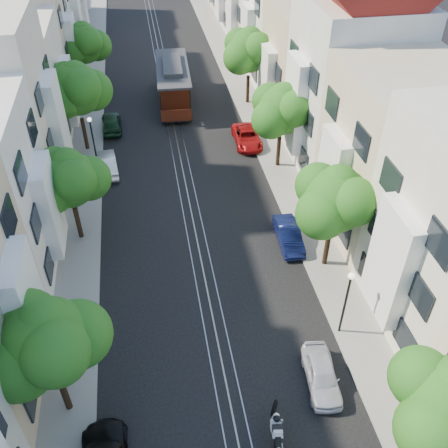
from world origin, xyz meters
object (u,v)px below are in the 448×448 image
lamp_east (347,295)px  cable_car (173,82)px  tree_w_b (69,180)px  parked_car_w_far (112,122)px  lamp_west (92,135)px  parked_car_e_far (247,137)px  tree_e_c (283,111)px  parked_car_e_mid (289,235)px  parked_car_w_mid (107,164)px  tree_w_a (48,343)px  tree_w_c (77,90)px  tree_w_d (84,45)px  tree_e_b (336,201)px  tree_e_d (250,51)px  parked_car_e_near (322,375)px  sportbike_rider (276,428)px

lamp_east → cable_car: size_ratio=0.45×
tree_w_b → parked_car_w_far: (1.91, 14.05, -3.72)m
lamp_west → parked_car_e_far: bearing=8.2°
tree_e_c → lamp_east: 16.10m
tree_w_b → parked_car_w_far: bearing=82.3°
parked_car_e_far → tree_w_b: bearing=-141.6°
parked_car_e_mid → parked_car_w_mid: size_ratio=0.92×
tree_w_a → tree_w_c: size_ratio=0.94×
tree_w_a → parked_car_w_mid: tree_w_a is taller
tree_w_d → parked_car_e_mid: (12.74, -24.73, -3.98)m
tree_w_b → cable_car: 19.88m
lamp_west → tree_e_b: bearing=-43.8°
tree_w_c → tree_w_d: (-0.00, 11.00, -0.47)m
tree_e_d → parked_car_e_near: bearing=-95.5°
tree_w_d → tree_w_c: bearing=-90.0°
tree_w_c → sportbike_rider: tree_w_c is taller
tree_w_d → parked_car_e_near: bearing=-71.6°
tree_e_c → tree_e_d: (0.00, 11.00, 0.27)m
parked_car_e_near → parked_car_e_far: (1.20, 22.38, -0.00)m
sportbike_rider → parked_car_e_far: sportbike_rider is taller
tree_w_d → parked_car_w_far: bearing=-76.5°
tree_w_b → parked_car_w_mid: size_ratio=1.54×
tree_w_a → parked_car_e_near: size_ratio=1.88×
tree_e_c → tree_w_c: (-14.40, 5.00, 0.47)m
tree_e_d → lamp_west: size_ratio=1.65×
tree_w_d → tree_e_d: bearing=-19.1°
parked_car_e_near → parked_car_w_mid: (-10.00, 20.15, 0.06)m
tree_w_b → tree_w_c: (0.00, 11.00, 0.67)m
tree_w_d → sportbike_rider: tree_w_d is taller
lamp_east → tree_w_a: bearing=-171.4°
tree_w_a → lamp_west: bearing=87.6°
tree_e_b → cable_car: tree_e_b is taller
tree_e_b → tree_w_b: tree_e_b is taller
tree_w_d → cable_car: (7.64, -3.79, -2.52)m
tree_e_d → tree_w_c: size_ratio=0.97×
parked_car_e_mid → cable_car: bearing=105.6°
tree_e_c → lamp_west: tree_e_c is taller
tree_w_c → cable_car: bearing=43.3°
tree_w_a → parked_car_e_mid: (12.74, 9.27, -4.12)m
tree_w_d → parked_car_w_mid: (1.54, -14.50, -3.93)m
tree_e_b → lamp_east: tree_e_b is taller
lamp_east → parked_car_e_mid: 7.62m
tree_w_b → sportbike_rider: bearing=-59.7°
tree_e_d → parked_car_e_near: 30.09m
parked_car_e_near → lamp_west: bearing=123.3°
tree_e_c → lamp_east: size_ratio=1.57×
parked_car_w_mid → tree_w_b: bearing=72.7°
tree_e_b → parked_car_w_far: size_ratio=1.68×
tree_w_b → parked_car_w_mid: (1.54, 7.50, -3.73)m
tree_w_d → parked_car_e_mid: size_ratio=1.74×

